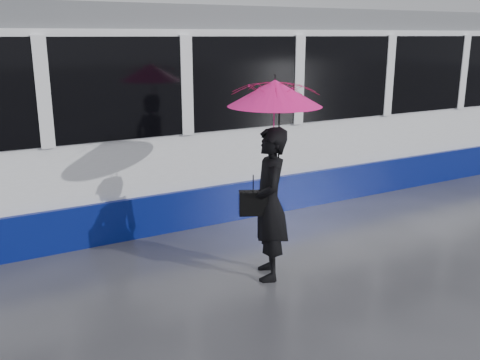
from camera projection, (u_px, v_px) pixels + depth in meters
ground at (222, 258)px, 7.24m from camera, size 90.00×90.00×0.00m
rails at (156, 207)px, 9.34m from camera, size 34.00×1.51×0.02m
tram at (185, 112)px, 9.20m from camera, size 26.00×2.56×3.35m
woman at (269, 204)px, 6.46m from camera, size 0.70×0.81×1.88m
umbrella at (275, 112)px, 6.19m from camera, size 1.47×1.47×1.27m
handbag at (253, 203)px, 6.36m from camera, size 0.37×0.27×0.47m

